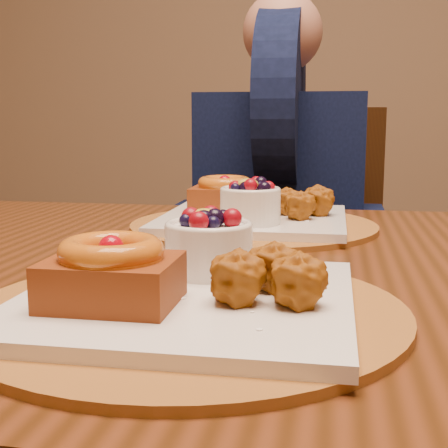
{
  "coord_description": "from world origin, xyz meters",
  "views": [
    {
      "loc": [
        0.01,
        -0.75,
        0.92
      ],
      "look_at": [
        -0.09,
        -0.19,
        0.83
      ],
      "focal_mm": 50.0,
      "sensor_mm": 36.0,
      "label": 1
    }
  ],
  "objects_px": {
    "place_setting_far": "(251,213)",
    "diner": "(280,169)",
    "place_setting_near": "(186,288)",
    "chair_far": "(318,279)",
    "dining_table": "(230,321)"
  },
  "relations": [
    {
      "from": "dining_table",
      "to": "place_setting_far",
      "type": "bearing_deg",
      "value": 90.67
    },
    {
      "from": "chair_far",
      "to": "place_setting_far",
      "type": "bearing_deg",
      "value": -122.88
    },
    {
      "from": "dining_table",
      "to": "place_setting_near",
      "type": "distance_m",
      "value": 0.24
    },
    {
      "from": "place_setting_near",
      "to": "diner",
      "type": "height_order",
      "value": "diner"
    },
    {
      "from": "place_setting_near",
      "to": "diner",
      "type": "bearing_deg",
      "value": 89.98
    },
    {
      "from": "dining_table",
      "to": "place_setting_near",
      "type": "relative_size",
      "value": 4.21
    },
    {
      "from": "place_setting_far",
      "to": "diner",
      "type": "height_order",
      "value": "diner"
    },
    {
      "from": "dining_table",
      "to": "diner",
      "type": "xyz_separation_m",
      "value": [
        -0.0,
        0.71,
        0.13
      ]
    },
    {
      "from": "dining_table",
      "to": "chair_far",
      "type": "distance_m",
      "value": 0.82
    },
    {
      "from": "place_setting_near",
      "to": "chair_far",
      "type": "distance_m",
      "value": 1.05
    },
    {
      "from": "diner",
      "to": "place_setting_near",
      "type": "bearing_deg",
      "value": -93.63
    },
    {
      "from": "dining_table",
      "to": "place_setting_far",
      "type": "height_order",
      "value": "place_setting_far"
    },
    {
      "from": "chair_far",
      "to": "diner",
      "type": "distance_m",
      "value": 0.31
    },
    {
      "from": "place_setting_near",
      "to": "place_setting_far",
      "type": "bearing_deg",
      "value": 90.02
    },
    {
      "from": "chair_far",
      "to": "dining_table",
      "type": "bearing_deg",
      "value": -120.34
    }
  ]
}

